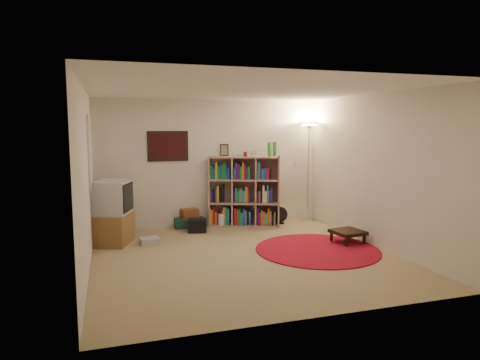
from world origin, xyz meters
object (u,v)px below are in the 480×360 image
(bookshelf, at_px, (243,192))
(side_table, at_px, (348,232))
(tv_stand, at_px, (114,213))
(floor_fan, at_px, (280,215))
(suitcase, at_px, (189,222))
(floor_lamp, at_px, (309,139))

(bookshelf, height_order, side_table, bookshelf)
(tv_stand, bearing_deg, floor_fan, 29.60)
(suitcase, bearing_deg, floor_lamp, -1.85)
(side_table, bearing_deg, floor_lamp, 85.67)
(floor_fan, bearing_deg, floor_lamp, 30.87)
(side_table, bearing_deg, bookshelf, 125.75)
(bookshelf, relative_size, floor_fan, 4.78)
(floor_lamp, bearing_deg, floor_fan, -171.12)
(floor_lamp, height_order, floor_fan, floor_lamp)
(bookshelf, bearing_deg, floor_lamp, 21.73)
(bookshelf, distance_m, floor_lamp, 1.77)
(side_table, bearing_deg, floor_fan, 106.92)
(suitcase, relative_size, side_table, 1.06)
(floor_fan, bearing_deg, bookshelf, -163.21)
(bookshelf, height_order, floor_lamp, floor_lamp)
(tv_stand, xyz_separation_m, suitcase, (1.43, 0.82, -0.42))
(bookshelf, xyz_separation_m, side_table, (1.30, -1.80, -0.49))
(floor_lamp, distance_m, side_table, 2.39)
(floor_fan, distance_m, side_table, 1.81)
(bookshelf, distance_m, suitcase, 1.23)
(bookshelf, bearing_deg, tv_stand, -145.18)
(bookshelf, distance_m, tv_stand, 2.58)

